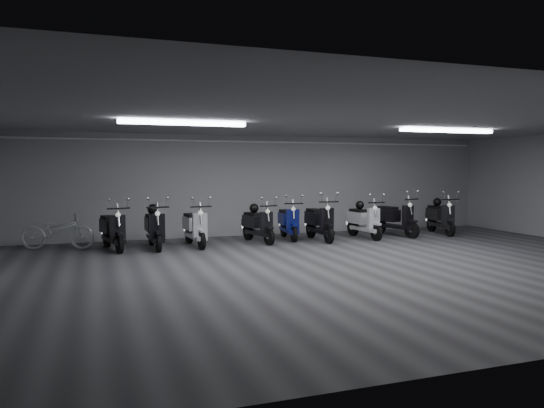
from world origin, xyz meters
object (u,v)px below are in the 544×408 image
object	(u,v)px
scooter_1	(155,222)
helmet_2	(153,209)
scooter_5	(320,216)
scooter_9	(441,212)
helmet_1	(254,208)
scooter_3	(258,219)
scooter_2	(195,221)
scooter_4	(289,216)
bicycle	(58,227)
scooter_6	(364,215)
scooter_0	(113,223)
scooter_7	(395,213)
helmet_0	(360,205)
helmet_3	(437,202)

from	to	relation	value
scooter_1	helmet_2	xyz separation A→B (m)	(-0.01, 0.23, 0.28)
scooter_5	scooter_9	size ratio (longest dim) A/B	1.02
scooter_1	helmet_1	xyz separation A→B (m)	(2.55, 0.36, 0.23)
scooter_5	scooter_3	bearing A→B (deg)	174.57
scooter_2	scooter_4	xyz separation A→B (m)	(2.57, 0.41, -0.01)
scooter_2	bicycle	distance (m)	3.15
helmet_1	scooter_9	bearing A→B (deg)	-3.38
scooter_4	scooter_5	xyz separation A→B (m)	(0.68, -0.47, 0.04)
scooter_6	helmet_1	bearing A→B (deg)	167.66
bicycle	helmet_2	bearing A→B (deg)	-83.26
scooter_1	scooter_2	size ratio (longest dim) A/B	1.01
helmet_1	scooter_0	bearing A→B (deg)	-175.48
scooter_1	bicycle	xyz separation A→B (m)	(-2.14, 0.60, -0.09)
scooter_3	scooter_0	bearing A→B (deg)	168.98
scooter_6	helmet_2	size ratio (longest dim) A/B	6.44
scooter_9	scooter_0	bearing A→B (deg)	-169.24
helmet_1	scooter_3	bearing A→B (deg)	-78.06
scooter_1	scooter_3	size ratio (longest dim) A/B	1.05
scooter_9	bicycle	xyz separation A→B (m)	(-10.18, 0.56, -0.10)
scooter_7	helmet_0	world-z (taller)	scooter_7
scooter_0	helmet_2	world-z (taller)	scooter_0
scooter_3	bicycle	xyz separation A→B (m)	(-4.73, 0.45, -0.06)
scooter_2	bicycle	bearing A→B (deg)	164.57
scooter_2	helmet_1	distance (m)	1.64
scooter_7	helmet_2	size ratio (longest dim) A/B	6.79
helmet_0	helmet_2	distance (m)	5.52
scooter_4	helmet_0	distance (m)	2.01
scooter_0	helmet_3	size ratio (longest dim) A/B	7.10
helmet_3	scooter_4	bearing A→B (deg)	177.94
scooter_2	scooter_3	bearing A→B (deg)	-0.72
scooter_4	bicycle	distance (m)	5.67
scooter_3	scooter_5	size ratio (longest dim) A/B	0.92
scooter_7	scooter_3	bearing A→B (deg)	161.87
bicycle	helmet_2	xyz separation A→B (m)	(2.13, -0.36, 0.37)
scooter_5	scooter_0	bearing A→B (deg)	179.43
bicycle	helmet_3	bearing A→B (deg)	-75.44
scooter_1	scooter_4	bearing A→B (deg)	5.21
scooter_2	scooter_9	size ratio (longest dim) A/B	0.97
scooter_1	scooter_7	xyz separation A→B (m)	(6.55, 0.08, 0.02)
scooter_2	scooter_7	distance (m)	5.59
scooter_2	bicycle	size ratio (longest dim) A/B	1.01
scooter_0	scooter_4	size ratio (longest dim) A/B	1.01
scooter_3	helmet_0	xyz separation A→B (m)	(2.92, 0.05, 0.28)
scooter_1	scooter_7	world-z (taller)	scooter_7
scooter_1	bicycle	distance (m)	2.22
scooter_0	bicycle	distance (m)	1.31
scooter_4	scooter_6	xyz separation A→B (m)	(2.00, -0.47, 0.01)
bicycle	scooter_0	bearing A→B (deg)	-96.57
scooter_6	scooter_4	bearing A→B (deg)	162.00
helmet_2	scooter_6	bearing A→B (deg)	-2.80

